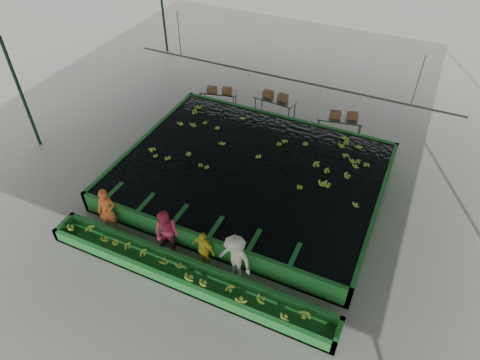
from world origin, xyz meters
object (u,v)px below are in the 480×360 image
at_px(box_stack_right, 344,117).
at_px(box_stack_mid, 275,98).
at_px(sorting_trough, 186,275).
at_px(packing_table_mid, 275,107).
at_px(worker_d, 235,258).
at_px(worker_b, 167,233).
at_px(flotation_tank, 251,175).
at_px(worker_a, 107,211).
at_px(packing_table_left, 219,98).
at_px(worker_c, 203,249).
at_px(box_stack_left, 220,92).
at_px(packing_table_right, 339,126).

bearing_deg(box_stack_right, box_stack_mid, 174.32).
height_order(sorting_trough, packing_table_mid, packing_table_mid).
distance_m(worker_d, packing_table_mid, 9.78).
bearing_deg(worker_b, packing_table_mid, 85.69).
bearing_deg(box_stack_mid, flotation_tank, -79.03).
xyz_separation_m(worker_a, packing_table_mid, (2.57, 9.49, -0.44)).
bearing_deg(flotation_tank, worker_d, -72.50).
bearing_deg(worker_a, box_stack_right, 36.76).
bearing_deg(packing_table_mid, worker_d, -76.11).
bearing_deg(sorting_trough, packing_table_left, 111.32).
bearing_deg(worker_c, box_stack_left, 124.00).
bearing_deg(packing_table_right, worker_a, -122.58).
xyz_separation_m(sorting_trough, worker_c, (0.22, 0.80, 0.50)).
bearing_deg(packing_table_mid, box_stack_left, -170.34).
bearing_deg(worker_a, worker_c, -20.28).
bearing_deg(packing_table_right, packing_table_mid, 173.87).
distance_m(worker_a, box_stack_left, 9.02).
distance_m(packing_table_right, box_stack_left, 6.05).
height_order(flotation_tank, box_stack_left, box_stack_left).
distance_m(packing_table_mid, box_stack_left, 2.83).
bearing_deg(packing_table_left, flotation_tank, -51.20).
relative_size(packing_table_left, packing_table_right, 0.89).
height_order(packing_table_left, box_stack_left, box_stack_left).
xyz_separation_m(packing_table_mid, box_stack_right, (3.39, -0.29, 0.48)).
relative_size(sorting_trough, box_stack_mid, 8.08).
height_order(worker_b, worker_c, worker_b).
xyz_separation_m(flotation_tank, box_stack_mid, (-1.02, 5.24, 0.46)).
bearing_deg(worker_b, sorting_trough, -38.56).
relative_size(packing_table_mid, packing_table_right, 0.98).
xyz_separation_m(packing_table_mid, box_stack_mid, (-0.02, 0.05, 0.46)).
bearing_deg(sorting_trough, packing_table_mid, 95.50).
height_order(worker_a, worker_b, worker_b).
height_order(sorting_trough, worker_c, worker_c).
relative_size(worker_a, worker_b, 1.00).
bearing_deg(worker_b, packing_table_right, 66.07).
relative_size(box_stack_left, box_stack_right, 0.99).
xyz_separation_m(worker_d, packing_table_left, (-5.22, 9.11, -0.50)).
bearing_deg(worker_d, packing_table_right, 95.91).
height_order(worker_b, worker_d, worker_d).
xyz_separation_m(packing_table_left, packing_table_right, (6.15, 0.03, 0.05)).
xyz_separation_m(packing_table_left, box_stack_right, (6.27, 0.09, 0.52)).
bearing_deg(packing_table_right, box_stack_right, 26.07).
relative_size(flotation_tank, packing_table_right, 4.89).
height_order(flotation_tank, worker_c, worker_c).
xyz_separation_m(worker_b, worker_c, (1.36, 0.00, -0.15)).
bearing_deg(worker_d, box_stack_right, 95.18).
height_order(worker_d, box_stack_right, worker_d).
relative_size(worker_b, packing_table_right, 0.88).
bearing_deg(worker_b, worker_a, 176.57).
height_order(packing_table_left, packing_table_right, packing_table_right).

